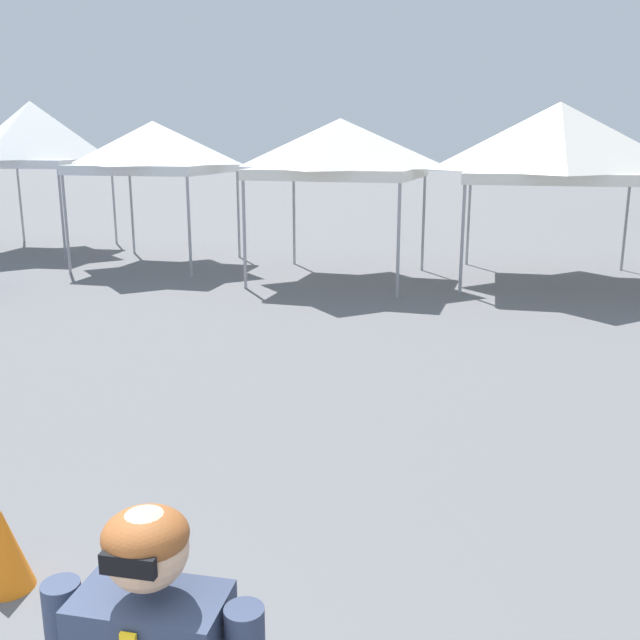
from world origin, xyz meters
The scene contains 5 objects.
canopy_tent_behind_center centered at (-9.33, 16.09, 2.90)m, with size 3.04×3.04×3.70m.
canopy_tent_right_of_center centered at (-5.40, 14.61, 2.60)m, with size 3.05×3.05×3.16m.
canopy_tent_far_right centered at (-1.07, 13.76, 2.59)m, with size 3.29×3.29×3.16m.
canopy_tent_center centered at (3.06, 14.42, 2.72)m, with size 3.54×3.54×3.46m.
traffic_cone_lot_center centered at (-1.15, 3.06, 0.27)m, with size 0.32×0.32×0.53m, color orange.
Camera 1 is at (1.61, -0.39, 2.73)m, focal length 40.20 mm.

